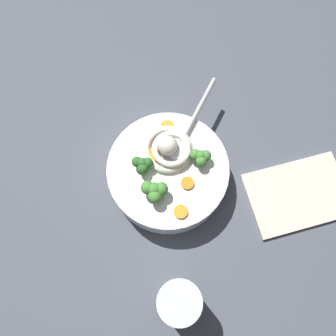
{
  "coord_description": "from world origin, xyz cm",
  "views": [
    {
      "loc": [
        -1.28,
        -16.55,
        65.46
      ],
      "look_at": [
        0.62,
        1.75,
        8.98
      ],
      "focal_mm": 37.89,
      "sensor_mm": 36.0,
      "label": 1
    }
  ],
  "objects_px": {
    "noodle_pile": "(169,148)",
    "folded_napkin": "(298,194)",
    "soup_bowl": "(168,173)",
    "soup_spoon": "(181,141)",
    "drinking_glass": "(180,301)"
  },
  "relations": [
    {
      "from": "noodle_pile",
      "to": "folded_napkin",
      "type": "relative_size",
      "value": 0.53
    },
    {
      "from": "soup_bowl",
      "to": "noodle_pile",
      "type": "bearing_deg",
      "value": 81.65
    },
    {
      "from": "soup_spoon",
      "to": "noodle_pile",
      "type": "bearing_deg",
      "value": 150.32
    },
    {
      "from": "soup_bowl",
      "to": "soup_spoon",
      "type": "distance_m",
      "value": 0.06
    },
    {
      "from": "soup_bowl",
      "to": "drinking_glass",
      "type": "relative_size",
      "value": 1.81
    },
    {
      "from": "soup_spoon",
      "to": "drinking_glass",
      "type": "distance_m",
      "value": 0.25
    },
    {
      "from": "noodle_pile",
      "to": "folded_napkin",
      "type": "distance_m",
      "value": 0.25
    },
    {
      "from": "soup_bowl",
      "to": "noodle_pile",
      "type": "relative_size",
      "value": 2.19
    },
    {
      "from": "noodle_pile",
      "to": "drinking_glass",
      "type": "xyz_separation_m",
      "value": [
        -0.01,
        -0.24,
        -0.01
      ]
    },
    {
      "from": "soup_bowl",
      "to": "noodle_pile",
      "type": "distance_m",
      "value": 0.05
    },
    {
      "from": "soup_spoon",
      "to": "folded_napkin",
      "type": "distance_m",
      "value": 0.23
    },
    {
      "from": "soup_bowl",
      "to": "soup_spoon",
      "type": "bearing_deg",
      "value": 57.33
    },
    {
      "from": "noodle_pile",
      "to": "soup_spoon",
      "type": "xyz_separation_m",
      "value": [
        0.02,
        0.01,
        -0.0
      ]
    },
    {
      "from": "folded_napkin",
      "to": "noodle_pile",
      "type": "bearing_deg",
      "value": 158.91
    },
    {
      "from": "soup_bowl",
      "to": "soup_spoon",
      "type": "relative_size",
      "value": 1.27
    }
  ]
}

